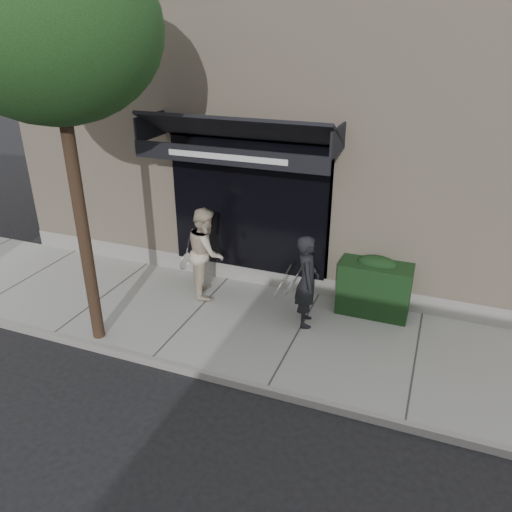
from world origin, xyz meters
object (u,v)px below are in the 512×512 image
at_px(hedge, 375,286).
at_px(pedestrian_back, 206,252).
at_px(pedestrian_front, 307,281).
at_px(street_tree, 51,30).

distance_m(hedge, pedestrian_back, 3.27).
bearing_deg(hedge, pedestrian_front, -141.37).
distance_m(pedestrian_front, pedestrian_back, 2.18).
height_order(pedestrian_front, pedestrian_back, pedestrian_back).
bearing_deg(pedestrian_front, street_tree, -152.33).
distance_m(street_tree, pedestrian_front, 5.42).
height_order(hedge, pedestrian_back, pedestrian_back).
bearing_deg(hedge, street_tree, -149.33).
height_order(hedge, pedestrian_front, pedestrian_front).
bearing_deg(street_tree, pedestrian_front, 27.67).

